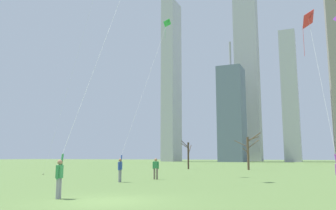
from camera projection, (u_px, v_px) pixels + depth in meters
The scene contains 12 objects.
ground_plane at pixel (108, 201), 13.52m from camera, with size 400.00×400.00×0.00m, color #5B7A3D.
kite_flyer_foreground_right_teal at pixel (86, 101), 17.05m from camera, with size 2.81×12.85×20.79m.
kite_flyer_far_back_green at pixel (127, 146), 24.77m from camera, with size 0.48×8.79×15.09m.
kite_flyer_midfield_center_red at pixel (330, 128), 17.73m from camera, with size 1.42×5.55×11.36m.
bystander_far_off_by_trees at pixel (156, 168), 26.50m from camera, with size 0.50×0.25×1.62m.
distant_kite_low_near_trees_white at pixel (92, 3), 33.86m from camera, with size 6.46×0.46×19.38m.
bare_tree_leftmost at pixel (188, 154), 49.03m from camera, with size 1.01×2.34×4.09m.
bare_tree_far_right_edge at pixel (249, 150), 45.85m from camera, with size 3.64×2.01×5.00m.
skyline_tall_tower at pixel (247, 76), 139.58m from camera, with size 9.35×6.47×68.98m.
skyline_mid_tower_right at pixel (171, 79), 136.42m from camera, with size 5.07×9.64×65.09m.
skyline_mid_tower_left at pixel (232, 114), 120.74m from camera, with size 8.60×9.73×43.56m.
skyline_squat_block at pixel (290, 95), 119.94m from camera, with size 5.52×6.54×46.56m.
Camera 1 is at (7.70, -11.86, 1.74)m, focal length 36.31 mm.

